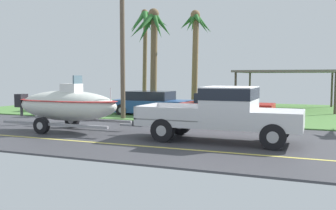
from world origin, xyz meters
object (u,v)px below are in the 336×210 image
(utility_pole, at_px, (122,47))
(carport_awning, at_px, (287,72))
(parked_sedan_far, at_px, (226,107))
(palm_tree_near_left, at_px, (145,30))
(palm_tree_mid, at_px, (195,38))
(pickup_truck_towing, at_px, (229,111))
(boat_on_trailer, at_px, (67,105))
(parked_sedan_near, at_px, (152,104))
(palm_tree_far_left, at_px, (153,36))

(utility_pole, bearing_deg, carport_awning, 50.97)
(carport_awning, distance_m, utility_pole, 11.80)
(parked_sedan_far, height_order, palm_tree_near_left, palm_tree_near_left)
(carport_awning, height_order, palm_tree_mid, palm_tree_mid)
(pickup_truck_towing, bearing_deg, parked_sedan_far, 103.78)
(pickup_truck_towing, xyz_separation_m, carport_awning, (0.89, 13.56, 1.45))
(boat_on_trailer, xyz_separation_m, utility_pole, (0.15, 4.44, 2.66))
(boat_on_trailer, bearing_deg, palm_tree_near_left, 99.35)
(boat_on_trailer, distance_m, parked_sedan_near, 6.84)
(parked_sedan_far, relative_size, palm_tree_mid, 0.68)
(boat_on_trailer, distance_m, palm_tree_near_left, 12.48)
(parked_sedan_near, relative_size, palm_tree_mid, 0.68)
(utility_pole, bearing_deg, palm_tree_far_left, 95.02)
(palm_tree_near_left, bearing_deg, boat_on_trailer, -80.65)
(boat_on_trailer, bearing_deg, carport_awning, 60.91)
(carport_awning, bearing_deg, palm_tree_far_left, -150.40)
(boat_on_trailer, distance_m, parked_sedan_far, 7.96)
(parked_sedan_far, height_order, utility_pole, utility_pole)
(carport_awning, bearing_deg, parked_sedan_near, -135.08)
(pickup_truck_towing, bearing_deg, boat_on_trailer, 180.00)
(parked_sedan_far, distance_m, palm_tree_mid, 8.13)
(boat_on_trailer, height_order, parked_sedan_far, boat_on_trailer)
(pickup_truck_towing, xyz_separation_m, parked_sedan_far, (-1.48, 6.03, -0.37))
(palm_tree_mid, bearing_deg, pickup_truck_towing, -67.31)
(pickup_truck_towing, bearing_deg, palm_tree_far_left, 127.16)
(parked_sedan_near, height_order, carport_awning, carport_awning)
(boat_on_trailer, xyz_separation_m, palm_tree_near_left, (-1.90, 11.52, 4.42))
(utility_pole, bearing_deg, palm_tree_near_left, 106.16)
(boat_on_trailer, distance_m, palm_tree_mid, 12.73)
(parked_sedan_near, distance_m, palm_tree_mid, 6.76)
(parked_sedan_near, relative_size, parked_sedan_far, 1.01)
(boat_on_trailer, relative_size, palm_tree_near_left, 0.85)
(parked_sedan_near, xyz_separation_m, palm_tree_mid, (0.87, 5.26, 4.15))
(utility_pole, bearing_deg, pickup_truck_towing, -34.33)
(pickup_truck_towing, distance_m, carport_awning, 13.66)
(pickup_truck_towing, height_order, parked_sedan_near, pickup_truck_towing)
(pickup_truck_towing, distance_m, parked_sedan_far, 6.22)
(parked_sedan_far, distance_m, palm_tree_near_left, 10.16)
(boat_on_trailer, relative_size, palm_tree_far_left, 0.91)
(parked_sedan_near, height_order, palm_tree_far_left, palm_tree_far_left)
(pickup_truck_towing, relative_size, boat_on_trailer, 0.98)
(parked_sedan_near, distance_m, palm_tree_near_left, 7.24)
(parked_sedan_near, xyz_separation_m, utility_pole, (-0.60, -2.34, 3.04))
(boat_on_trailer, xyz_separation_m, palm_tree_far_left, (-0.26, 9.13, 3.72))
(parked_sedan_near, distance_m, utility_pole, 3.89)
(parked_sedan_far, bearing_deg, pickup_truck_towing, -76.22)
(parked_sedan_near, height_order, parked_sedan_far, same)
(palm_tree_far_left, height_order, utility_pole, utility_pole)
(carport_awning, bearing_deg, parked_sedan_far, -107.45)
(parked_sedan_near, relative_size, carport_awning, 0.73)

